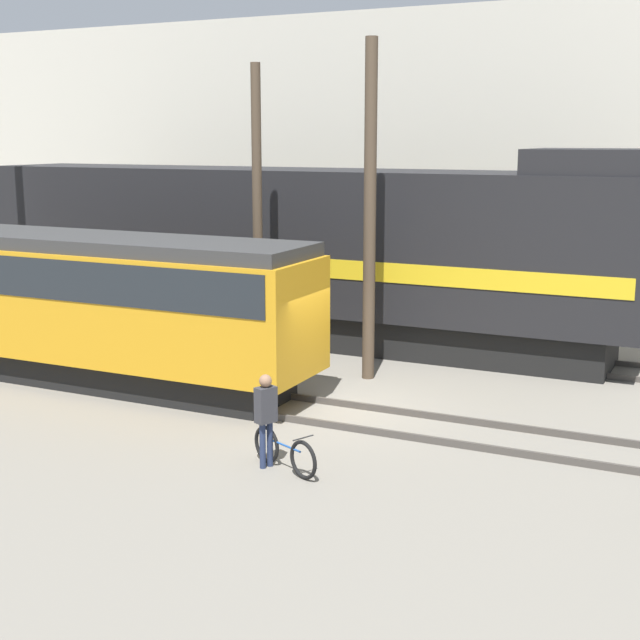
% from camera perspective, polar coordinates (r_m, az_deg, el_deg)
% --- Properties ---
extents(ground_plane, '(120.00, 120.00, 0.00)m').
position_cam_1_polar(ground_plane, '(19.21, 0.89, -5.68)').
color(ground_plane, slate).
extents(track_near, '(60.00, 1.50, 0.14)m').
position_cam_1_polar(track_near, '(18.74, 0.23, -5.90)').
color(track_near, '#47423D').
rests_on(track_near, ground).
extents(track_far, '(60.00, 1.51, 0.14)m').
position_cam_1_polar(track_far, '(24.33, 6.55, -1.86)').
color(track_far, '#47423D').
rests_on(track_far, ground).
extents(building_backdrop, '(45.00, 6.00, 9.84)m').
position_cam_1_polar(building_backdrop, '(32.32, 12.07, 9.97)').
color(building_backdrop, beige).
rests_on(building_backdrop, ground).
extents(freight_locomotive, '(19.28, 3.04, 5.44)m').
position_cam_1_polar(freight_locomotive, '(25.35, -1.46, 4.43)').
color(freight_locomotive, black).
rests_on(freight_locomotive, ground).
extents(streetcar, '(11.48, 2.54, 3.50)m').
position_cam_1_polar(streetcar, '(21.58, -14.75, 1.33)').
color(streetcar, black).
rests_on(streetcar, ground).
extents(bicycle, '(1.59, 0.79, 0.75)m').
position_cam_1_polar(bicycle, '(15.66, -2.29, -8.42)').
color(bicycle, black).
rests_on(bicycle, ground).
extents(person, '(0.35, 0.42, 1.69)m').
position_cam_1_polar(person, '(15.63, -3.49, -5.85)').
color(person, '#232D4C').
rests_on(person, ground).
extents(utility_pole_center, '(0.24, 0.24, 7.47)m').
position_cam_1_polar(utility_pole_center, '(22.25, -4.02, 6.50)').
color(utility_pole_center, '#4C3D2D').
rests_on(utility_pole_center, ground).
extents(utility_pole_right, '(0.29, 0.29, 7.93)m').
position_cam_1_polar(utility_pole_right, '(20.92, 3.21, 6.82)').
color(utility_pole_right, '#4C3D2D').
rests_on(utility_pole_right, ground).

